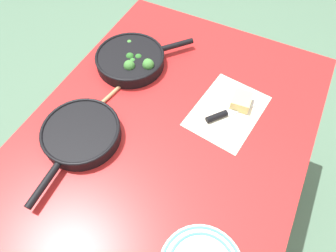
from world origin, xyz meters
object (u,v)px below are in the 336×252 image
at_px(cheese_block, 241,101).
at_px(wooden_spoon, 100,105).
at_px(skillet_broccoli, 131,59).
at_px(skillet_eggs, 81,134).
at_px(grater_knife, 225,114).

bearing_deg(cheese_block, wooden_spoon, 117.47).
height_order(skillet_broccoli, skillet_eggs, skillet_broccoli).
height_order(skillet_broccoli, cheese_block, skillet_broccoli).
relative_size(skillet_eggs, wooden_spoon, 1.17).
distance_m(wooden_spoon, grater_knife, 0.48).
xyz_separation_m(grater_knife, cheese_block, (0.08, -0.04, 0.01)).
distance_m(skillet_broccoli, cheese_block, 0.49).
bearing_deg(wooden_spoon, skillet_eggs, 19.30).
xyz_separation_m(skillet_eggs, wooden_spoon, (0.15, 0.03, -0.02)).
bearing_deg(wooden_spoon, cheese_block, 127.13).
distance_m(skillet_eggs, grater_knife, 0.53).
bearing_deg(grater_knife, cheese_block, 13.06).
relative_size(skillet_broccoli, skillet_eggs, 0.85).
bearing_deg(wooden_spoon, skillet_broccoli, -169.34).
bearing_deg(skillet_eggs, cheese_block, 127.76).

